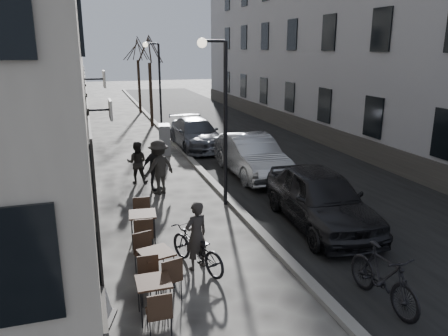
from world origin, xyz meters
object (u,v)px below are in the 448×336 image
bicycle (197,248)px  car_near (321,198)px  utility_cabinet (165,139)px  pedestrian_near (137,162)px  tree_far (137,49)px  tree_near (149,50)px  car_far (196,134)px  pedestrian_mid (159,167)px  moped (383,277)px  bistro_set_b (157,265)px  bistro_set_c (143,225)px  bistro_set_a (154,295)px  car_mid (251,156)px  streetlamp_near (220,105)px  pedestrian_far (155,167)px  sign_board (101,301)px  streetlamp_far (157,78)px

bicycle → car_near: car_near is taller
utility_cabinet → pedestrian_near: bearing=-104.4°
utility_cabinet → car_near: bearing=-66.6°
tree_far → utility_cabinet: size_ratio=4.15×
tree_near → car_far: 8.00m
tree_near → bicycle: tree_near is taller
tree_near → pedestrian_mid: 13.92m
car_far → moped: bearing=-90.9°
bistro_set_b → car_far: (3.92, 12.41, 0.23)m
car_near → car_far: bearing=99.1°
tree_near → pedestrian_near: 12.67m
bistro_set_c → car_near: bearing=1.9°
bistro_set_b → bistro_set_c: (-0.00, 2.17, 0.02)m
bistro_set_a → car_mid: size_ratio=0.32×
pedestrian_near → car_far: pedestrian_near is taller
bicycle → streetlamp_near: bearing=-137.3°
tree_far → bistro_set_c: tree_far is taller
utility_cabinet → moped: size_ratio=0.71×
bicycle → car_mid: size_ratio=0.39×
car_mid → moped: car_mid is taller
streetlamp_near → tree_far: (0.07, 21.00, 1.50)m
moped → tree_near: bearing=90.2°
utility_cabinet → pedestrian_far: bearing=-95.3°
sign_board → pedestrian_far: pedestrian_far is taller
streetlamp_far → car_near: bearing=-81.4°
tree_far → car_mid: 18.69m
sign_board → car_near: 6.63m
bistro_set_c → pedestrian_near: 5.29m
tree_near → tree_far: bearing=90.0°
sign_board → moped: bearing=6.4°
streetlamp_near → moped: size_ratio=2.61×
tree_far → bistro_set_a: 26.85m
bistro_set_a → sign_board: (-0.94, 0.19, -0.05)m
tree_far → car_far: bearing=-84.8°
car_near → car_far: 10.58m
bistro_set_c → streetlamp_far: bearing=84.6°
sign_board → car_mid: bearing=71.3°
bistro_set_c → car_mid: bearing=51.1°
streetlamp_near → tree_far: 21.05m
tree_far → pedestrian_near: (-2.28, -17.84, -3.89)m
bistro_set_b → pedestrian_far: pedestrian_far is taller
pedestrian_mid → moped: size_ratio=0.95×
bistro_set_a → car_far: car_far is taller
car_far → tree_far: bearing=93.8°
sign_board → utility_cabinet: (3.38, 12.53, 0.28)m
bistro_set_a → utility_cabinet: (2.44, 12.72, 0.23)m
tree_far → bistro_set_a: tree_far is taller
streetlamp_far → tree_near: bearing=88.6°
utility_cabinet → pedestrian_near: pedestrian_near is taller
tree_far → car_mid: (2.06, -18.16, -3.88)m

